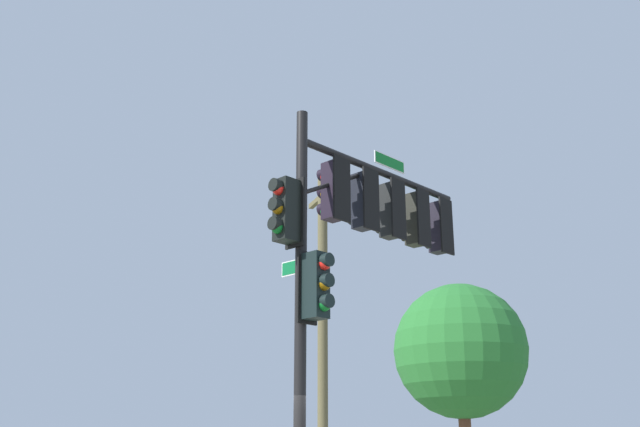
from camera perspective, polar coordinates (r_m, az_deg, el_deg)
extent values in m
cylinder|color=black|center=(12.06, -1.55, -8.28)|extent=(0.20, 0.20, 7.49)
cylinder|color=black|center=(14.53, 4.99, 3.20)|extent=(4.50, 0.82, 0.14)
cylinder|color=black|center=(13.47, 1.66, 2.58)|extent=(2.06, 0.39, 1.07)
cube|color=black|center=(13.25, 1.09, 1.78)|extent=(0.38, 0.41, 1.10)
cube|color=black|center=(13.12, 1.74, 1.98)|extent=(0.44, 0.11, 1.22)
sphere|color=#FF2018|center=(13.49, 0.46, 2.95)|extent=(0.22, 0.22, 0.22)
cylinder|color=black|center=(13.55, 0.27, 3.08)|extent=(0.25, 0.18, 0.23)
sphere|color=#855607|center=(13.38, 0.46, 1.59)|extent=(0.22, 0.22, 0.22)
cylinder|color=black|center=(13.43, 0.27, 1.73)|extent=(0.25, 0.18, 0.23)
sphere|color=#0B621E|center=(13.27, 0.46, 0.20)|extent=(0.22, 0.22, 0.22)
cylinder|color=black|center=(13.32, 0.27, 0.35)|extent=(0.25, 0.18, 0.23)
cube|color=black|center=(13.83, 3.44, 0.96)|extent=(0.37, 0.41, 1.10)
cube|color=black|center=(13.70, 4.07, 1.15)|extent=(0.44, 0.11, 1.22)
sphere|color=#FF2018|center=(14.06, 2.79, 2.09)|extent=(0.22, 0.22, 0.22)
cylinder|color=black|center=(14.12, 2.61, 2.22)|extent=(0.25, 0.17, 0.23)
sphere|color=#855607|center=(13.95, 2.82, 0.78)|extent=(0.22, 0.22, 0.22)
cylinder|color=black|center=(14.00, 2.63, 0.92)|extent=(0.25, 0.17, 0.23)
sphere|color=#0B621E|center=(13.85, 2.84, -0.55)|extent=(0.22, 0.22, 0.22)
cylinder|color=black|center=(13.90, 2.65, -0.41)|extent=(0.25, 0.17, 0.23)
cube|color=black|center=(14.43, 5.59, 0.21)|extent=(0.38, 0.41, 1.10)
cube|color=black|center=(14.32, 6.22, 0.38)|extent=(0.44, 0.12, 1.22)
sphere|color=#FF2018|center=(14.65, 4.93, 1.31)|extent=(0.22, 0.22, 0.22)
cylinder|color=black|center=(14.70, 4.74, 1.44)|extent=(0.25, 0.18, 0.23)
sphere|color=#855607|center=(14.55, 4.96, 0.04)|extent=(0.22, 0.22, 0.22)
cylinder|color=black|center=(14.60, 4.77, 0.18)|extent=(0.25, 0.18, 0.23)
sphere|color=#0B621E|center=(14.45, 5.00, -1.24)|extent=(0.22, 0.22, 0.22)
cylinder|color=black|center=(14.49, 4.81, -1.10)|extent=(0.25, 0.18, 0.23)
cube|color=black|center=(15.05, 7.56, -0.48)|extent=(0.38, 0.42, 1.10)
cube|color=black|center=(14.95, 8.19, -0.33)|extent=(0.44, 0.13, 1.22)
sphere|color=#FF2018|center=(15.26, 6.89, 0.59)|extent=(0.22, 0.22, 0.22)
cylinder|color=black|center=(15.31, 6.70, 0.71)|extent=(0.25, 0.18, 0.23)
sphere|color=#855607|center=(15.16, 6.94, -0.63)|extent=(0.22, 0.22, 0.22)
cylinder|color=black|center=(15.21, 6.75, -0.50)|extent=(0.25, 0.18, 0.23)
sphere|color=#0B621E|center=(15.06, 6.99, -1.87)|extent=(0.22, 0.22, 0.22)
cylinder|color=black|center=(15.11, 6.79, -1.73)|extent=(0.25, 0.18, 0.23)
cube|color=black|center=(15.70, 9.38, -1.12)|extent=(0.37, 0.41, 1.10)
cube|color=black|center=(15.59, 9.98, -0.97)|extent=(0.44, 0.11, 1.22)
sphere|color=#FF2018|center=(15.90, 8.73, -0.09)|extent=(0.22, 0.22, 0.22)
cylinder|color=black|center=(15.95, 8.54, 0.03)|extent=(0.25, 0.17, 0.23)
sphere|color=#855607|center=(15.80, 8.78, -1.27)|extent=(0.22, 0.22, 0.22)
cylinder|color=black|center=(15.85, 8.60, -1.14)|extent=(0.25, 0.17, 0.23)
sphere|color=#0B621E|center=(15.71, 8.84, -2.45)|extent=(0.22, 0.22, 0.22)
cylinder|color=black|center=(15.76, 8.66, -2.32)|extent=(0.25, 0.17, 0.23)
cube|color=black|center=(12.26, -2.65, 0.23)|extent=(0.40, 0.37, 1.10)
cube|color=black|center=(12.39, -1.98, 0.02)|extent=(0.11, 0.44, 1.22)
sphere|color=#FF2018|center=(12.24, -3.32, 1.95)|extent=(0.22, 0.22, 0.22)
cylinder|color=black|center=(12.22, -3.52, 2.24)|extent=(0.17, 0.25, 0.23)
sphere|color=#855607|center=(12.13, -3.34, 0.44)|extent=(0.22, 0.22, 0.22)
cylinder|color=black|center=(12.10, -3.55, 0.72)|extent=(0.17, 0.25, 0.23)
sphere|color=#0B621E|center=(12.03, -3.37, -1.10)|extent=(0.22, 0.22, 0.22)
cylinder|color=black|center=(12.00, -3.58, -0.82)|extent=(0.17, 0.25, 0.23)
cube|color=black|center=(11.91, -0.35, -5.74)|extent=(0.37, 0.40, 1.10)
cube|color=black|center=(12.05, -1.03, -5.88)|extent=(0.44, 0.11, 1.22)
sphere|color=#FF2018|center=(11.85, 0.34, -3.99)|extent=(0.22, 0.22, 0.22)
cylinder|color=black|center=(11.82, 0.55, -3.71)|extent=(0.25, 0.17, 0.23)
sphere|color=#855607|center=(11.77, 0.34, -5.60)|extent=(0.22, 0.22, 0.22)
cylinder|color=black|center=(11.74, 0.55, -5.32)|extent=(0.25, 0.17, 0.23)
sphere|color=#0B621E|center=(11.71, 0.35, -7.22)|extent=(0.22, 0.22, 0.22)
cylinder|color=black|center=(11.68, 0.56, -6.95)|extent=(0.25, 0.17, 0.23)
cube|color=white|center=(14.80, 5.52, 4.06)|extent=(0.93, 0.16, 0.26)
cube|color=#0E6B25|center=(14.80, 5.52, 4.06)|extent=(0.89, 0.17, 0.22)
cube|color=white|center=(12.24, -1.52, -4.14)|extent=(0.16, 0.93, 0.26)
cube|color=#0E6633|center=(12.24, -1.52, -4.14)|extent=(0.17, 0.89, 0.22)
cylinder|color=brown|center=(17.45, 0.21, -9.80)|extent=(0.25, 0.25, 8.35)
cube|color=brown|center=(18.29, 0.20, 1.37)|extent=(0.64, 1.76, 0.12)
sphere|color=#266D2B|center=(24.43, 11.05, -10.58)|extent=(4.37, 4.37, 4.37)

